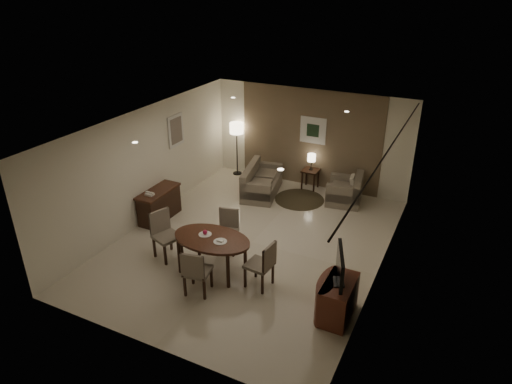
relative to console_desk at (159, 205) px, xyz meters
The scene contains 31 objects.
room_shell 2.70m from the console_desk, ahead, with size 5.50×7.00×2.70m.
taupe_accent 4.39m from the console_desk, 54.45° to the left, with size 3.96×0.03×2.70m, color #756049.
curtain_wall 5.26m from the console_desk, ahead, with size 0.08×6.70×2.58m, color beige, non-canonical shape.
curtain_rod 5.64m from the console_desk, ahead, with size 0.03×0.03×6.80m, color black.
art_back_frame 4.49m from the console_desk, 53.18° to the left, with size 0.72×0.03×0.72m, color silver.
art_back_canvas 4.48m from the console_desk, 53.06° to the left, with size 0.34×0.01×0.34m, color #1B301A.
art_left_frame 1.92m from the console_desk, 100.85° to the left, with size 0.03×0.60×0.80m, color silver.
art_left_canvas 1.91m from the console_desk, 100.16° to the left, with size 0.01×0.46×0.64m, color gray.
downlight_nl 3.12m from the console_desk, 58.80° to the right, with size 0.10×0.10×0.01m, color white.
downlight_nr 4.87m from the console_desk, 24.83° to the right, with size 0.10×0.10×0.01m, color white.
downlight_fl 3.12m from the console_desk, 58.80° to the left, with size 0.10×0.10×0.01m, color white.
downlight_fr 4.87m from the console_desk, 24.83° to the left, with size 0.10×0.10×0.01m, color white.
console_desk is the anchor object (origin of this frame).
telephone 0.52m from the console_desk, 90.00° to the right, with size 0.20×0.14×0.09m, color white, non-canonical shape.
tv_cabinet 5.11m from the console_desk, 17.05° to the right, with size 0.48×0.90×0.70m, color brown, non-canonical shape.
flat_tv 5.14m from the console_desk, 17.12° to the right, with size 0.06×0.88×0.60m, color black, non-canonical shape.
dining_table 2.60m from the console_desk, 29.56° to the right, with size 1.59×1.00×0.75m, color #4E2519, non-canonical shape.
chair_near 3.09m from the console_desk, 39.94° to the right, with size 0.46×0.46×0.94m, color #776E5C, non-canonical shape.
chair_far 2.23m from the console_desk, 13.93° to the right, with size 0.44×0.44×0.92m, color #776E5C, non-canonical shape.
chair_left 1.75m from the console_desk, 47.49° to the right, with size 0.49×0.49×1.01m, color #776E5C, non-canonical shape.
chair_right 3.55m from the console_desk, 21.75° to the right, with size 0.46×0.46×0.95m, color #776E5C, non-canonical shape.
plate_a 2.45m from the console_desk, 30.64° to the right, with size 0.26×0.26×0.02m, color white.
plate_b 2.84m from the console_desk, 28.24° to the right, with size 0.26×0.26×0.02m, color white.
fruit_apple 2.45m from the console_desk, 30.64° to the right, with size 0.09×0.09×0.09m, color #C01643.
napkin 2.84m from the console_desk, 28.24° to the right, with size 0.12×0.08×0.03m, color white.
round_rug 3.64m from the console_desk, 42.60° to the left, with size 1.29×1.29×0.01m, color #473A27.
sofa 2.86m from the console_desk, 55.97° to the left, with size 0.81×1.62×0.76m, color #776E5C, non-canonical shape.
armchair 4.68m from the console_desk, 36.84° to the left, with size 0.89×0.84×0.79m, color #776E5C, non-canonical shape.
side_table 4.19m from the console_desk, 50.52° to the left, with size 0.43×0.43×0.55m, color black, non-canonical shape.
table_lamp 4.22m from the console_desk, 50.67° to the left, with size 0.22×0.22×0.50m, color #FFEAC1, non-canonical shape.
floor_lamp 3.30m from the console_desk, 83.46° to the left, with size 0.40×0.40×1.56m, color #FFE5B7, non-canonical shape.
Camera 1 is at (3.88, -7.71, 5.37)m, focal length 32.00 mm.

